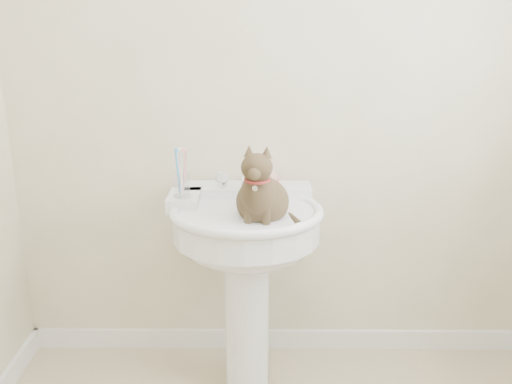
{
  "coord_description": "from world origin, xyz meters",
  "views": [
    {
      "loc": [
        -0.07,
        -1.18,
        1.48
      ],
      "look_at": [
        -0.08,
        0.77,
        0.85
      ],
      "focal_mm": 40.0,
      "sensor_mm": 36.0,
      "label": 1
    }
  ],
  "objects": [
    {
      "name": "wall_back",
      "position": [
        0.0,
        1.1,
        1.25
      ],
      "size": [
        2.2,
        0.0,
        2.5
      ],
      "primitive_type": null,
      "color": "beige",
      "rests_on": "ground"
    },
    {
      "name": "baseboard_back",
      "position": [
        0.0,
        1.09,
        0.04
      ],
      "size": [
        2.2,
        0.02,
        0.09
      ],
      "primitive_type": "cube",
      "color": "white",
      "rests_on": "floor"
    },
    {
      "name": "pedestal_sink",
      "position": [
        -0.12,
        0.81,
        0.63
      ],
      "size": [
        0.59,
        0.58,
        0.81
      ],
      "color": "white",
      "rests_on": "floor"
    },
    {
      "name": "faucet",
      "position": [
        -0.12,
        0.95,
        0.85
      ],
      "size": [
        0.28,
        0.12,
        0.14
      ],
      "color": "silver",
      "rests_on": "pedestal_sink"
    },
    {
      "name": "soap_bar",
      "position": [
        -0.04,
        1.04,
        0.82
      ],
      "size": [
        0.09,
        0.06,
        0.03
      ],
      "primitive_type": "cube",
      "rotation": [
        0.0,
        0.0,
        0.04
      ],
      "color": "red",
      "rests_on": "pedestal_sink"
    },
    {
      "name": "toothbrush_cup",
      "position": [
        -0.36,
        0.84,
        0.86
      ],
      "size": [
        0.07,
        0.07,
        0.18
      ],
      "rotation": [
        0.0,
        0.0,
        -0.22
      ],
      "color": "silver",
      "rests_on": "pedestal_sink"
    },
    {
      "name": "cat",
      "position": [
        -0.06,
        0.73,
        0.85
      ],
      "size": [
        0.21,
        0.26,
        0.39
      ],
      "rotation": [
        0.0,
        0.0,
        -0.19
      ],
      "color": "#4F3D23",
      "rests_on": "pedestal_sink"
    }
  ]
}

